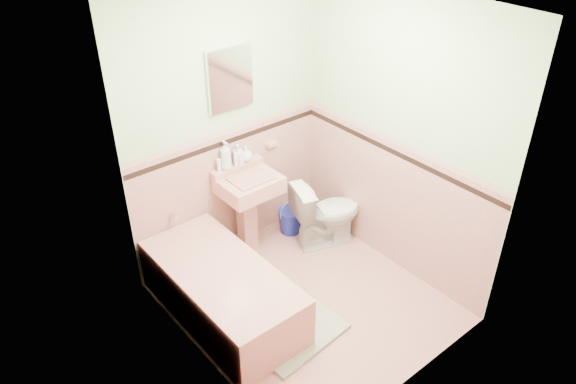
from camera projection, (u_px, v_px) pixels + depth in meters
floor at (306, 301)px, 4.82m from camera, size 2.20×2.20×0.00m
ceiling at (313, 6)px, 3.48m from camera, size 2.20×2.20×0.00m
wall_back at (226, 128)px, 4.86m from camera, size 2.50×0.00×2.50m
wall_front at (427, 249)px, 3.43m from camera, size 2.50×0.00×2.50m
wall_left at (194, 228)px, 3.61m from camera, size 0.00×2.50×2.50m
wall_right at (398, 139)px, 4.69m from camera, size 0.00×2.50×2.50m
wainscot_back at (231, 191)px, 5.21m from camera, size 2.00×0.00×2.00m
wainscot_front at (413, 323)px, 3.79m from camera, size 2.00×0.00×2.00m
wainscot_left at (204, 301)px, 3.97m from camera, size 0.00×2.20×2.20m
wainscot_right at (390, 203)px, 5.03m from camera, size 0.00×2.20×2.20m
accent_back at (228, 142)px, 4.92m from camera, size 2.00×0.00×2.00m
accent_front at (422, 263)px, 3.52m from camera, size 2.00×0.00×2.00m
accent_left at (198, 243)px, 3.69m from camera, size 0.00×2.20×2.20m
accent_right at (395, 153)px, 4.75m from camera, size 0.00×2.20×2.20m
cap_back at (227, 131)px, 4.87m from camera, size 2.00×0.00×2.00m
cap_front at (424, 251)px, 3.46m from camera, size 2.00×0.00×2.00m
cap_left at (197, 231)px, 3.64m from camera, size 0.00×2.20×2.20m
cap_right at (397, 142)px, 4.69m from camera, size 0.00×2.20×2.20m
bathtub at (223, 294)px, 4.58m from camera, size 0.70×1.50×0.45m
tub_faucet at (173, 215)px, 4.83m from camera, size 0.04×0.12×0.04m
sink at (250, 216)px, 5.18m from camera, size 0.53×0.48×0.83m
sink_faucet at (239, 160)px, 4.99m from camera, size 0.02×0.02×0.10m
medicine_cabinet at (230, 78)px, 4.63m from camera, size 0.43×0.04×0.54m
soap_dish at (272, 144)px, 5.25m from camera, size 0.11×0.07×0.04m
soap_bottle_left at (225, 155)px, 4.91m from camera, size 0.11×0.11×0.27m
soap_bottle_mid at (238, 154)px, 5.00m from camera, size 0.12×0.12×0.19m
soap_bottle_right at (246, 154)px, 5.06m from camera, size 0.15×0.15×0.15m
tube at (219, 165)px, 4.91m from camera, size 0.05×0.05×0.12m
toilet at (326, 213)px, 5.36m from camera, size 0.75×0.56×0.68m
bucket at (290, 221)px, 5.61m from camera, size 0.30×0.30×0.25m
bath_mat at (296, 334)px, 4.48m from camera, size 0.81×0.58×0.03m
shoe at (288, 324)px, 4.51m from camera, size 0.16×0.09×0.06m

